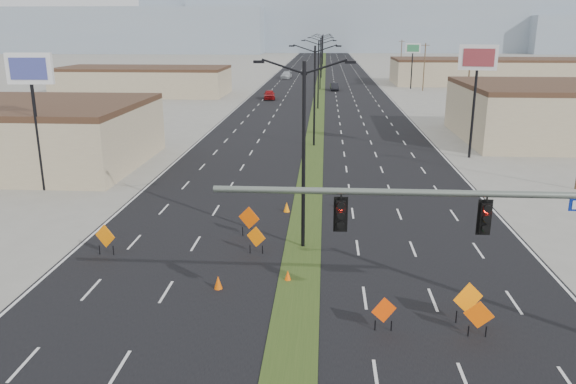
# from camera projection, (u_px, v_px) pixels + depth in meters

# --- Properties ---
(ground) EXTENTS (600.00, 600.00, 0.00)m
(ground) POSITION_uv_depth(u_px,v_px,m) (289.00, 375.00, 19.43)
(ground) COLOR gray
(ground) RESTS_ON ground
(road_surface) EXTENTS (25.00, 400.00, 0.02)m
(road_surface) POSITION_uv_depth(u_px,v_px,m) (320.00, 88.00, 115.25)
(road_surface) COLOR black
(road_surface) RESTS_ON ground
(median_strip) EXTENTS (2.00, 400.00, 0.04)m
(median_strip) POSITION_uv_depth(u_px,v_px,m) (320.00, 88.00, 115.25)
(median_strip) COLOR #2A4318
(median_strip) RESTS_ON ground
(building_sw_far) EXTENTS (30.00, 14.00, 4.50)m
(building_sw_far) POSITION_uv_depth(u_px,v_px,m) (144.00, 82.00, 102.27)
(building_sw_far) COLOR tan
(building_sw_far) RESTS_ON ground
(building_se_far) EXTENTS (44.00, 16.00, 5.00)m
(building_se_far) POSITION_uv_depth(u_px,v_px,m) (496.00, 73.00, 121.73)
(building_se_far) COLOR tan
(building_se_far) RESTS_ON ground
(mesa_west) EXTENTS (180.00, 50.00, 22.00)m
(mesa_west) POSITION_uv_depth(u_px,v_px,m) (94.00, 30.00, 292.25)
(mesa_west) COLOR #8A9AAB
(mesa_west) RESTS_ON ground
(mesa_center) EXTENTS (220.00, 50.00, 28.00)m
(mesa_center) POSITION_uv_depth(u_px,v_px,m) (399.00, 25.00, 300.46)
(mesa_center) COLOR #8A9AAB
(mesa_center) RESTS_ON ground
(mesa_backdrop) EXTENTS (140.00, 50.00, 32.00)m
(mesa_backdrop) POSITION_uv_depth(u_px,v_px,m) (273.00, 21.00, 323.49)
(mesa_backdrop) COLOR #8A9AAB
(mesa_backdrop) RESTS_ON ground
(signal_mast) EXTENTS (16.30, 0.60, 8.00)m
(signal_mast) POSITION_uv_depth(u_px,v_px,m) (538.00, 231.00, 19.46)
(signal_mast) COLOR slate
(signal_mast) RESTS_ON ground
(streetlight_0) EXTENTS (5.15, 0.24, 10.02)m
(streetlight_0) POSITION_uv_depth(u_px,v_px,m) (304.00, 150.00, 29.41)
(streetlight_0) COLOR black
(streetlight_0) RESTS_ON ground
(streetlight_1) EXTENTS (5.15, 0.24, 10.02)m
(streetlight_1) POSITION_uv_depth(u_px,v_px,m) (315.00, 93.00, 56.24)
(streetlight_1) COLOR black
(streetlight_1) RESTS_ON ground
(streetlight_2) EXTENTS (5.15, 0.24, 10.02)m
(streetlight_2) POSITION_uv_depth(u_px,v_px,m) (318.00, 72.00, 83.07)
(streetlight_2) COLOR black
(streetlight_2) RESTS_ON ground
(streetlight_3) EXTENTS (5.15, 0.24, 10.02)m
(streetlight_3) POSITION_uv_depth(u_px,v_px,m) (320.00, 62.00, 109.90)
(streetlight_3) COLOR black
(streetlight_3) RESTS_ON ground
(streetlight_4) EXTENTS (5.15, 0.24, 10.02)m
(streetlight_4) POSITION_uv_depth(u_px,v_px,m) (322.00, 55.00, 136.73)
(streetlight_4) COLOR black
(streetlight_4) RESTS_ON ground
(streetlight_5) EXTENTS (5.15, 0.24, 10.02)m
(streetlight_5) POSITION_uv_depth(u_px,v_px,m) (322.00, 51.00, 163.56)
(streetlight_5) COLOR black
(streetlight_5) RESTS_ON ground
(streetlight_6) EXTENTS (5.15, 0.24, 10.02)m
(streetlight_6) POSITION_uv_depth(u_px,v_px,m) (323.00, 48.00, 190.39)
(streetlight_6) COLOR black
(streetlight_6) RESTS_ON ground
(utility_pole_1) EXTENTS (1.60, 0.20, 9.00)m
(utility_pole_1) POSITION_uv_depth(u_px,v_px,m) (468.00, 83.00, 74.35)
(utility_pole_1) COLOR #4C3823
(utility_pole_1) RESTS_ON ground
(utility_pole_2) EXTENTS (1.60, 0.20, 9.00)m
(utility_pole_2) POSITION_uv_depth(u_px,v_px,m) (424.00, 66.00, 107.89)
(utility_pole_2) COLOR #4C3823
(utility_pole_2) RESTS_ON ground
(utility_pole_3) EXTENTS (1.60, 0.20, 9.00)m
(utility_pole_3) POSITION_uv_depth(u_px,v_px,m) (401.00, 58.00, 141.43)
(utility_pole_3) COLOR #4C3823
(utility_pole_3) RESTS_ON ground
(car_left) EXTENTS (2.38, 4.86, 1.59)m
(car_left) POSITION_uv_depth(u_px,v_px,m) (269.00, 95.00, 95.73)
(car_left) COLOR maroon
(car_left) RESTS_ON ground
(car_mid) EXTENTS (1.74, 4.31, 1.39)m
(car_mid) POSITION_uv_depth(u_px,v_px,m) (334.00, 87.00, 109.77)
(car_mid) COLOR black
(car_mid) RESTS_ON ground
(car_far) EXTENTS (2.60, 5.69, 1.62)m
(car_far) POSITION_uv_depth(u_px,v_px,m) (286.00, 75.00, 136.81)
(car_far) COLOR #B5BBC0
(car_far) RESTS_ON ground
(construction_sign_0) EXTENTS (1.23, 0.47, 1.72)m
(construction_sign_0) POSITION_uv_depth(u_px,v_px,m) (105.00, 237.00, 29.51)
(construction_sign_0) COLOR orange
(construction_sign_0) RESTS_ON ground
(construction_sign_1) EXTENTS (1.06, 0.52, 1.53)m
(construction_sign_1) POSITION_uv_depth(u_px,v_px,m) (256.00, 238.00, 29.72)
(construction_sign_1) COLOR orange
(construction_sign_1) RESTS_ON ground
(construction_sign_2) EXTENTS (1.27, 0.49, 1.78)m
(construction_sign_2) POSITION_uv_depth(u_px,v_px,m) (249.00, 219.00, 32.23)
(construction_sign_2) COLOR #DD4D04
(construction_sign_2) RESTS_ON ground
(construction_sign_3) EXTENTS (1.03, 0.46, 1.46)m
(construction_sign_3) POSITION_uv_depth(u_px,v_px,m) (384.00, 311.00, 22.06)
(construction_sign_3) COLOR #E33E04
(construction_sign_3) RESTS_ON ground
(construction_sign_4) EXTENTS (1.13, 0.28, 1.53)m
(construction_sign_4) POSITION_uv_depth(u_px,v_px,m) (479.00, 316.00, 21.60)
(construction_sign_4) COLOR #F65905
(construction_sign_4) RESTS_ON ground
(construction_sign_5) EXTENTS (1.30, 0.52, 1.83)m
(construction_sign_5) POSITION_uv_depth(u_px,v_px,m) (468.00, 299.00, 22.54)
(construction_sign_5) COLOR orange
(construction_sign_5) RESTS_ON ground
(cone_0) EXTENTS (0.44, 0.44, 0.65)m
(cone_0) POSITION_uv_depth(u_px,v_px,m) (218.00, 282.00, 25.80)
(cone_0) COLOR #DD5404
(cone_0) RESTS_ON ground
(cone_1) EXTENTS (0.40, 0.40, 0.54)m
(cone_1) POSITION_uv_depth(u_px,v_px,m) (288.00, 275.00, 26.67)
(cone_1) COLOR #FF5905
(cone_1) RESTS_ON ground
(cone_2) EXTENTS (0.38, 0.38, 0.55)m
(cone_2) POSITION_uv_depth(u_px,v_px,m) (337.00, 203.00, 37.73)
(cone_2) COLOR #FF3D05
(cone_2) RESTS_ON ground
(cone_3) EXTENTS (0.50, 0.50, 0.68)m
(cone_3) POSITION_uv_depth(u_px,v_px,m) (287.00, 207.00, 36.70)
(cone_3) COLOR orange
(cone_3) RESTS_ON ground
(pole_sign_west) EXTENTS (3.26, 0.56, 9.96)m
(pole_sign_west) POSITION_uv_depth(u_px,v_px,m) (31.00, 79.00, 39.54)
(pole_sign_west) COLOR black
(pole_sign_west) RESTS_ON ground
(pole_sign_east_near) EXTENTS (3.32, 1.18, 10.23)m
(pole_sign_east_near) POSITION_uv_depth(u_px,v_px,m) (477.00, 66.00, 50.10)
(pole_sign_east_near) COLOR black
(pole_sign_east_near) RESTS_ON ground
(pole_sign_east_far) EXTENTS (2.92, 0.96, 8.92)m
(pole_sign_east_far) POSITION_uv_depth(u_px,v_px,m) (413.00, 52.00, 111.02)
(pole_sign_east_far) COLOR black
(pole_sign_east_far) RESTS_ON ground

